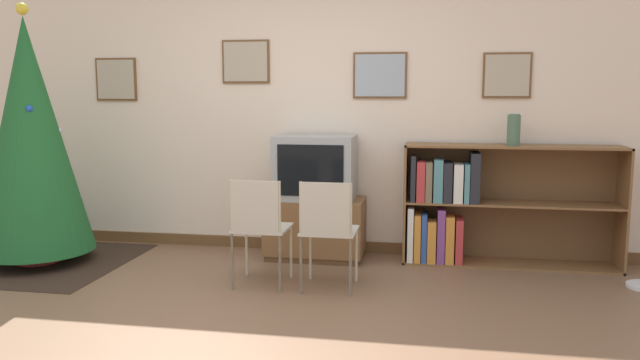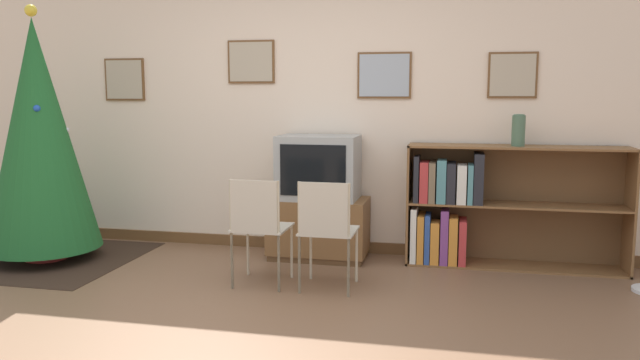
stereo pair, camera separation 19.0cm
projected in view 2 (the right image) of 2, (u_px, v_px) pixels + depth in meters
The scene contains 10 objects.
ground_plane at pixel (226, 337), 3.72m from camera, with size 24.00×24.00×0.00m, color brown.
wall_back at pixel (310, 103), 5.64m from camera, with size 8.42×0.11×2.70m.
area_rug at pixel (46, 259), 5.44m from camera, with size 1.51×1.49×0.01m.
christmas_tree at pixel (39, 136), 5.29m from camera, with size 0.95×0.95×2.16m.
tv_console at pixel (319, 228), 5.46m from camera, with size 0.85×0.47×0.53m.
television at pixel (319, 167), 5.38m from camera, with size 0.68×0.46×0.55m.
folding_chair_left at pixel (259, 225), 4.62m from camera, with size 0.40×0.40×0.82m.
folding_chair_right at pixel (326, 228), 4.51m from camera, with size 0.40×0.40×0.82m.
bookshelf at pixel (476, 208), 5.21m from camera, with size 1.77×0.36×1.01m.
vase at pixel (518, 130), 5.03m from camera, with size 0.11×0.11×0.26m.
Camera 2 is at (1.31, -3.35, 1.45)m, focal length 35.00 mm.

